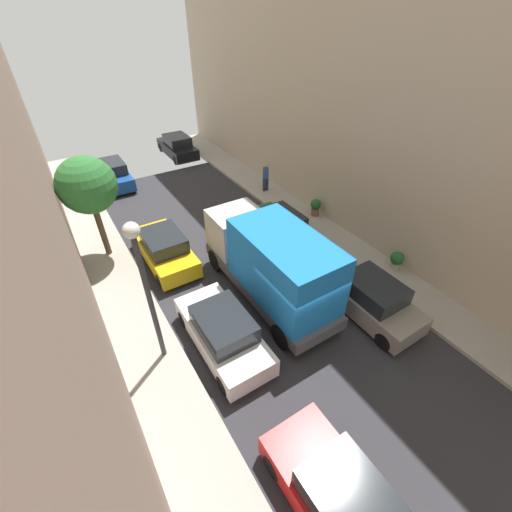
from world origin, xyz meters
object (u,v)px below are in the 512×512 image
object	(u,v)px
pedestrian	(266,176)
potted_plant_1	(397,260)
parked_car_left_2	(223,332)
parked_car_left_1	(344,505)
parked_car_right_0	(369,298)
parked_car_right_1	(280,227)
parked_car_left_3	(165,249)
delivery_truck	(271,262)
potted_plant_0	(316,206)
parked_car_left_4	(112,174)
lamp_post	(144,276)
street_tree_2	(87,186)
parked_car_right_2	(178,147)

from	to	relation	value
pedestrian	potted_plant_1	distance (m)	9.41
parked_car_left_2	parked_car_left_1	bearing A→B (deg)	-90.00
parked_car_right_0	potted_plant_1	xyz separation A→B (m)	(2.90, 1.07, -0.11)
parked_car_left_1	parked_car_right_1	distance (m)	11.40
parked_car_left_3	delivery_truck	size ratio (longest dim) A/B	0.64
parked_car_left_3	potted_plant_0	size ratio (longest dim) A/B	4.46
parked_car_left_1	delivery_truck	xyz separation A→B (m)	(2.70, 6.90, 1.07)
pedestrian	potted_plant_0	world-z (taller)	pedestrian
parked_car_left_4	potted_plant_0	xyz separation A→B (m)	(8.30, -10.09, -0.04)
potted_plant_1	parked_car_left_3	bearing A→B (deg)	144.21
potted_plant_0	potted_plant_1	xyz separation A→B (m)	(0.00, -5.43, -0.07)
lamp_post	street_tree_2	bearing A→B (deg)	91.81
parked_car_right_2	lamp_post	size ratio (longest dim) A/B	0.82
parked_car_left_2	pedestrian	xyz separation A→B (m)	(7.66, 8.99, 0.35)
street_tree_2	parked_car_left_4	bearing A→B (deg)	74.54
parked_car_right_1	potted_plant_1	distance (m)	5.51
parked_car_right_2	parked_car_right_0	bearing A→B (deg)	-90.00
parked_car_left_1	parked_car_right_1	world-z (taller)	same
parked_car_right_1	parked_car_left_3	bearing A→B (deg)	166.48
parked_car_left_3	street_tree_2	world-z (taller)	street_tree_2
parked_car_left_4	potted_plant_0	bearing A→B (deg)	-50.56
parked_car_left_2	parked_car_right_0	xyz separation A→B (m)	(5.40, -1.46, 0.00)
pedestrian	parked_car_left_3	bearing A→B (deg)	-156.11
street_tree_2	potted_plant_1	distance (m)	13.38
delivery_truck	potted_plant_0	size ratio (longest dim) A/B	7.00
parked_car_left_1	delivery_truck	size ratio (longest dim) A/B	0.64
parked_car_left_3	potted_plant_0	bearing A→B (deg)	-3.83
pedestrian	potted_plant_0	xyz separation A→B (m)	(0.64, -3.95, -0.39)
street_tree_2	lamp_post	world-z (taller)	lamp_post
street_tree_2	parked_car_right_0	bearing A→B (deg)	-49.94
parked_car_left_3	parked_car_right_2	world-z (taller)	same
parked_car_right_1	potted_plant_1	size ratio (longest dim) A/B	5.10
parked_car_left_4	pedestrian	world-z (taller)	pedestrian
parked_car_left_1	parked_car_left_4	world-z (taller)	same
parked_car_right_2	lamp_post	bearing A→B (deg)	-113.30
pedestrian	potted_plant_1	xyz separation A→B (m)	(0.64, -9.38, -0.47)
parked_car_left_3	parked_car_right_1	size ratio (longest dim) A/B	1.00
parked_car_left_3	pedestrian	bearing A→B (deg)	23.89
parked_car_left_3	potted_plant_1	distance (m)	10.23
street_tree_2	parked_car_left_2	bearing A→B (deg)	-74.20
parked_car_left_1	pedestrian	xyz separation A→B (m)	(7.66, 14.73, 0.35)
parked_car_right_2	delivery_truck	bearing A→B (deg)	-99.31
parked_car_left_4	lamp_post	size ratio (longest dim) A/B	0.82
parked_car_right_1	pedestrian	bearing A→B (deg)	64.27
street_tree_2	potted_plant_1	world-z (taller)	street_tree_2
delivery_truck	lamp_post	world-z (taller)	lamp_post
parked_car_left_2	parked_car_left_4	size ratio (longest dim) A/B	1.00
parked_car_left_1	potted_plant_1	bearing A→B (deg)	32.82
parked_car_right_1	parked_car_right_0	bearing A→B (deg)	-90.00
potted_plant_1	street_tree_2	bearing A→B (deg)	142.93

